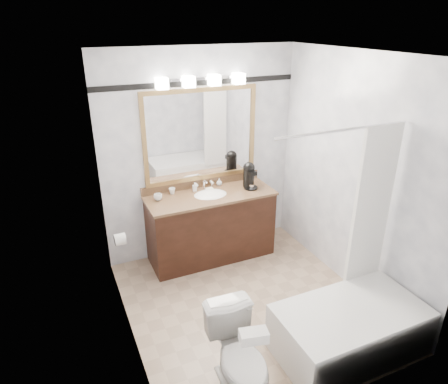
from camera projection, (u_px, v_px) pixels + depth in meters
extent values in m
cube|color=tan|center=(248.00, 304.00, 4.21)|extent=(2.40, 2.60, 0.01)
cube|color=white|center=(256.00, 53.00, 3.20)|extent=(2.40, 2.60, 0.01)
cube|color=white|center=(201.00, 155.00, 4.79)|extent=(2.40, 0.01, 2.50)
cube|color=white|center=(344.00, 270.00, 2.61)|extent=(2.40, 0.01, 2.50)
cube|color=white|center=(120.00, 220.00, 3.25)|extent=(0.01, 2.60, 2.50)
cube|color=white|center=(354.00, 176.00, 4.15)|extent=(0.01, 2.60, 2.50)
cube|color=black|center=(211.00, 227.00, 4.89)|extent=(1.50, 0.55, 0.82)
cube|color=#996E48|center=(210.00, 196.00, 4.72)|extent=(1.53, 0.58, 0.03)
cube|color=#996E48|center=(202.00, 183.00, 4.92)|extent=(1.53, 0.03, 0.10)
ellipsoid|color=white|center=(210.00, 197.00, 4.72)|extent=(0.44, 0.34, 0.14)
cube|color=#A8824C|center=(200.00, 90.00, 4.46)|extent=(1.40, 0.04, 0.05)
cube|color=#A8824C|center=(202.00, 177.00, 4.88)|extent=(1.40, 0.04, 0.05)
cube|color=#A8824C|center=(144.00, 142.00, 4.42)|extent=(0.05, 0.04, 1.00)
cube|color=#A8824C|center=(252.00, 129.00, 4.92)|extent=(0.05, 0.04, 1.00)
cube|color=white|center=(201.00, 135.00, 4.68)|extent=(1.30, 0.01, 1.00)
cube|color=silver|center=(200.00, 78.00, 4.40)|extent=(0.90, 0.05, 0.03)
cube|color=white|center=(162.00, 83.00, 4.20)|extent=(0.12, 0.12, 0.12)
cube|color=white|center=(189.00, 82.00, 4.31)|extent=(0.12, 0.12, 0.12)
cube|color=white|center=(214.00, 80.00, 4.42)|extent=(0.12, 0.12, 0.12)
cube|color=white|center=(239.00, 79.00, 4.54)|extent=(0.12, 0.12, 0.12)
cube|color=black|center=(199.00, 83.00, 4.44)|extent=(2.40, 0.01, 0.06)
cube|color=white|center=(349.00, 330.00, 3.54)|extent=(1.30, 0.72, 0.45)
cylinder|color=silver|center=(344.00, 130.00, 3.17)|extent=(1.30, 0.02, 0.02)
cube|color=white|center=(372.00, 208.00, 3.63)|extent=(0.40, 0.04, 1.55)
cylinder|color=white|center=(120.00, 239.00, 4.05)|extent=(0.11, 0.12, 0.12)
imported|color=white|center=(240.00, 358.00, 3.09)|extent=(0.43, 0.71, 0.70)
cube|color=white|center=(254.00, 336.00, 2.76)|extent=(0.22, 0.15, 0.08)
cylinder|color=black|center=(251.00, 188.00, 4.87)|extent=(0.17, 0.17, 0.02)
cylinder|color=black|center=(249.00, 177.00, 4.87)|extent=(0.14, 0.14, 0.24)
sphere|color=black|center=(249.00, 168.00, 4.82)|extent=(0.14, 0.14, 0.14)
cube|color=black|center=(252.00, 173.00, 4.77)|extent=(0.10, 0.10, 0.05)
cylinder|color=silver|center=(252.00, 186.00, 4.84)|extent=(0.06, 0.06, 0.06)
imported|color=white|center=(158.00, 197.00, 4.55)|extent=(0.10, 0.10, 0.08)
imported|color=white|center=(172.00, 191.00, 4.71)|extent=(0.09, 0.09, 0.07)
imported|color=white|center=(195.00, 187.00, 4.79)|extent=(0.05, 0.06, 0.10)
imported|color=white|center=(219.00, 182.00, 4.95)|extent=(0.09, 0.09, 0.09)
cube|color=beige|center=(209.00, 189.00, 4.82)|extent=(0.09, 0.06, 0.03)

